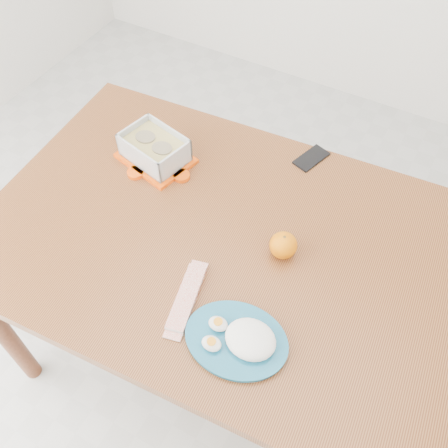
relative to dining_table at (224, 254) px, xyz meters
The scene contains 7 objects.
ground 0.68m from the dining_table, 162.47° to the left, with size 3.50×3.50×0.00m, color #B7B7B2.
dining_table is the anchor object (origin of this frame).
food_container 0.40m from the dining_table, 154.11° to the left, with size 0.25×0.21×0.09m.
orange_fruit 0.21m from the dining_table, ahead, with size 0.08×0.08×0.08m, color orange.
rice_plate 0.34m from the dining_table, 53.92° to the right, with size 0.28×0.28×0.07m.
candy_bar 0.24m from the dining_table, 86.75° to the right, with size 0.19×0.05×0.02m, color red.
smartphone 0.43m from the dining_table, 76.94° to the left, with size 0.06×0.12×0.01m, color black.
Camera 1 is at (0.52, -0.77, 1.88)m, focal length 40.00 mm.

